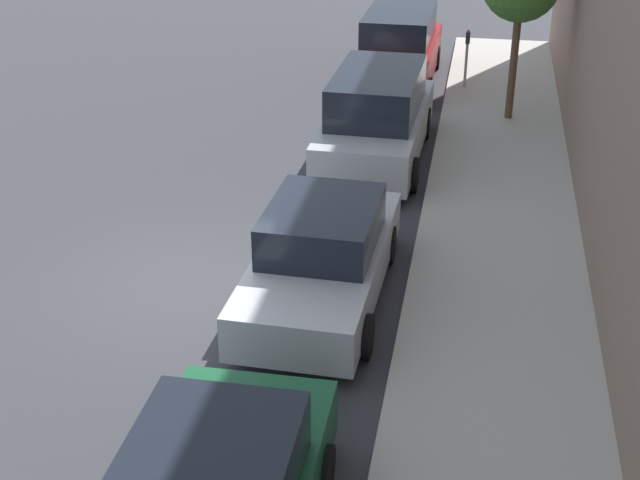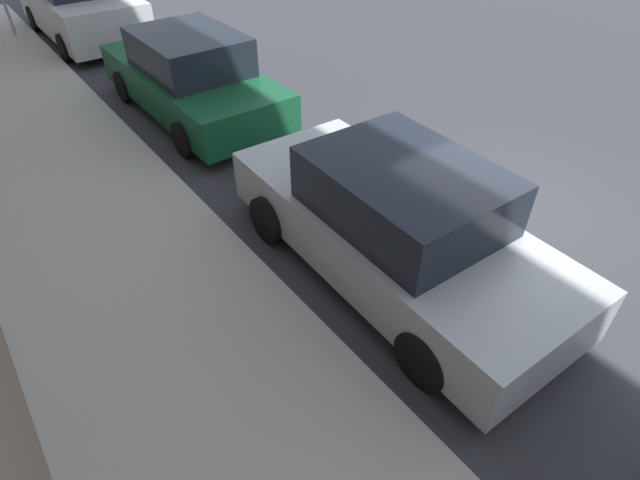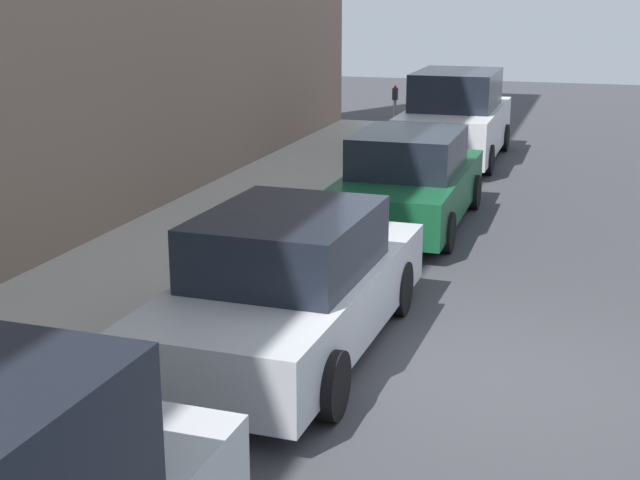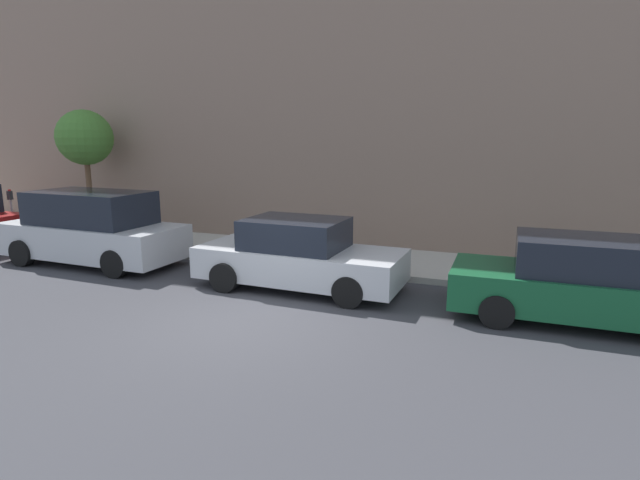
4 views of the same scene
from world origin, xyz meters
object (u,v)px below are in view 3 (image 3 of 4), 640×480
object	(u,v)px
parked_sedan_third	(290,286)
parked_suv_nearest	(455,118)
parked_sedan_second	(409,181)
parking_meter_near	(395,108)

from	to	relation	value
parked_sedan_third	parked_suv_nearest	bearing A→B (deg)	-89.35
parked_sedan_second	parking_meter_near	size ratio (longest dim) A/B	3.30
parked_suv_nearest	parking_meter_near	size ratio (longest dim) A/B	3.51
parked_suv_nearest	parking_meter_near	bearing A→B (deg)	-28.81
parked_suv_nearest	parked_sedan_third	xyz separation A→B (m)	(-0.13, 11.49, -0.21)
parked_sedan_second	parking_meter_near	xyz separation A→B (m)	(1.80, -6.84, 0.27)
parked_suv_nearest	parked_sedan_second	world-z (taller)	parked_suv_nearest
parked_sedan_second	parked_sedan_third	xyz separation A→B (m)	(0.08, 5.52, -0.00)
parked_sedan_third	parking_meter_near	xyz separation A→B (m)	(1.71, -12.36, 0.27)
parked_suv_nearest	parking_meter_near	distance (m)	1.81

